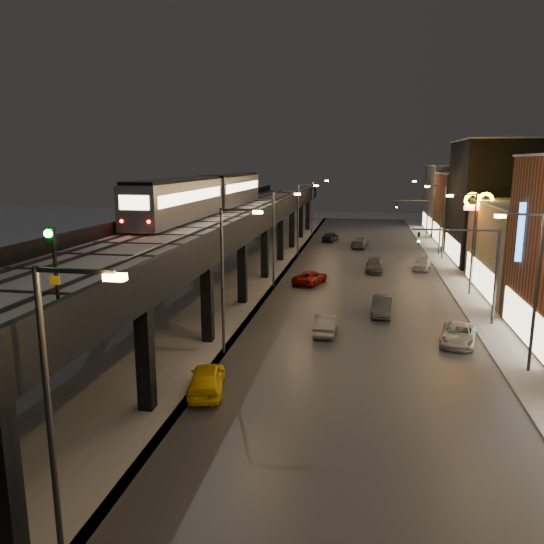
{
  "coord_description": "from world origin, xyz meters",
  "views": [
    {
      "loc": [
        7.67,
        -17.16,
        11.62
      ],
      "look_at": [
        2.12,
        14.27,
        5.0
      ],
      "focal_mm": 35.0,
      "sensor_mm": 36.0,
      "label": 1
    }
  ],
  "objects_px": {
    "car_taxi": "(207,380)",
    "car_mid_silver": "(310,278)",
    "subway_train": "(209,193)",
    "car_onc_white": "(374,266)",
    "car_mid_dark": "(360,243)",
    "car_far_white": "(330,237)",
    "car_onc_red": "(422,264)",
    "car_onc_silver": "(382,307)",
    "car_near_white": "(325,325)",
    "car_onc_dark": "(458,335)",
    "rail_signal": "(53,255)"
  },
  "relations": [
    {
      "from": "car_mid_silver",
      "to": "car_onc_dark",
      "type": "distance_m",
      "value": 19.27
    },
    {
      "from": "rail_signal",
      "to": "car_onc_white",
      "type": "bearing_deg",
      "value": 75.43
    },
    {
      "from": "subway_train",
      "to": "car_onc_white",
      "type": "relative_size",
      "value": 8.37
    },
    {
      "from": "subway_train",
      "to": "car_onc_white",
      "type": "distance_m",
      "value": 19.22
    },
    {
      "from": "car_near_white",
      "to": "car_onc_red",
      "type": "distance_m",
      "value": 25.66
    },
    {
      "from": "rail_signal",
      "to": "car_onc_white",
      "type": "relative_size",
      "value": 0.67
    },
    {
      "from": "car_taxi",
      "to": "car_onc_white",
      "type": "distance_m",
      "value": 33.79
    },
    {
      "from": "car_onc_silver",
      "to": "car_onc_dark",
      "type": "distance_m",
      "value": 7.59
    },
    {
      "from": "car_taxi",
      "to": "car_onc_silver",
      "type": "relative_size",
      "value": 1.0
    },
    {
      "from": "car_near_white",
      "to": "car_far_white",
      "type": "distance_m",
      "value": 43.82
    },
    {
      "from": "car_onc_silver",
      "to": "car_onc_red",
      "type": "xyz_separation_m",
      "value": [
        4.82,
        18.79,
        -0.01
      ]
    },
    {
      "from": "car_mid_dark",
      "to": "car_far_white",
      "type": "height_order",
      "value": "car_far_white"
    },
    {
      "from": "subway_train",
      "to": "car_near_white",
      "type": "xyz_separation_m",
      "value": [
        13.7,
        -18.8,
        -7.76
      ]
    },
    {
      "from": "car_near_white",
      "to": "subway_train",
      "type": "bearing_deg",
      "value": -53.91
    },
    {
      "from": "car_mid_silver",
      "to": "car_onc_dark",
      "type": "relative_size",
      "value": 1.04
    },
    {
      "from": "car_near_white",
      "to": "car_taxi",
      "type": "bearing_deg",
      "value": 63.87
    },
    {
      "from": "car_far_white",
      "to": "car_onc_white",
      "type": "distance_m",
      "value": 22.64
    },
    {
      "from": "subway_train",
      "to": "car_mid_silver",
      "type": "xyz_separation_m",
      "value": [
        11.08,
        -3.83,
        -7.78
      ]
    },
    {
      "from": "car_mid_silver",
      "to": "car_onc_red",
      "type": "bearing_deg",
      "value": -124.87
    },
    {
      "from": "car_taxi",
      "to": "car_mid_silver",
      "type": "distance_m",
      "value": 25.75
    },
    {
      "from": "car_mid_dark",
      "to": "car_far_white",
      "type": "bearing_deg",
      "value": -42.79
    },
    {
      "from": "rail_signal",
      "to": "car_near_white",
      "type": "bearing_deg",
      "value": 69.86
    },
    {
      "from": "car_near_white",
      "to": "car_mid_silver",
      "type": "relative_size",
      "value": 0.86
    },
    {
      "from": "car_mid_silver",
      "to": "car_far_white",
      "type": "relative_size",
      "value": 1.1
    },
    {
      "from": "car_near_white",
      "to": "car_onc_white",
      "type": "relative_size",
      "value": 0.91
    },
    {
      "from": "car_mid_silver",
      "to": "car_onc_dark",
      "type": "xyz_separation_m",
      "value": [
        11.29,
        -15.62,
        -0.02
      ]
    },
    {
      "from": "subway_train",
      "to": "car_onc_white",
      "type": "xyz_separation_m",
      "value": [
        17.28,
        3.17,
        -7.78
      ]
    },
    {
      "from": "car_far_white",
      "to": "car_onc_red",
      "type": "xyz_separation_m",
      "value": [
        11.4,
        -19.64,
        -0.03
      ]
    },
    {
      "from": "car_onc_red",
      "to": "rail_signal",
      "type": "bearing_deg",
      "value": -98.39
    },
    {
      "from": "car_onc_dark",
      "to": "car_onc_red",
      "type": "relative_size",
      "value": 1.11
    },
    {
      "from": "car_onc_dark",
      "to": "rail_signal",
      "type": "bearing_deg",
      "value": -117.25
    },
    {
      "from": "car_mid_silver",
      "to": "car_onc_white",
      "type": "relative_size",
      "value": 1.05
    },
    {
      "from": "rail_signal",
      "to": "car_far_white",
      "type": "height_order",
      "value": "rail_signal"
    },
    {
      "from": "subway_train",
      "to": "rail_signal",
      "type": "distance_m",
      "value": 39.23
    },
    {
      "from": "subway_train",
      "to": "car_mid_silver",
      "type": "distance_m",
      "value": 14.07
    },
    {
      "from": "car_near_white",
      "to": "car_onc_silver",
      "type": "height_order",
      "value": "car_onc_silver"
    },
    {
      "from": "car_taxi",
      "to": "car_onc_dark",
      "type": "height_order",
      "value": "car_taxi"
    },
    {
      "from": "rail_signal",
      "to": "car_far_white",
      "type": "bearing_deg",
      "value": 85.79
    },
    {
      "from": "subway_train",
      "to": "car_onc_red",
      "type": "xyz_separation_m",
      "value": [
        22.49,
        5.31,
        -7.74
      ]
    },
    {
      "from": "car_onc_silver",
      "to": "car_mid_silver",
      "type": "bearing_deg",
      "value": 128.06
    },
    {
      "from": "car_mid_silver",
      "to": "car_taxi",
      "type": "bearing_deg",
      "value": 100.62
    },
    {
      "from": "subway_train",
      "to": "car_mid_silver",
      "type": "height_order",
      "value": "subway_train"
    },
    {
      "from": "car_mid_dark",
      "to": "car_onc_dark",
      "type": "xyz_separation_m",
      "value": [
        6.83,
        -39.14,
        -0.09
      ]
    },
    {
      "from": "car_mid_silver",
      "to": "car_near_white",
      "type": "bearing_deg",
      "value": 116.36
    },
    {
      "from": "car_mid_silver",
      "to": "car_onc_silver",
      "type": "distance_m",
      "value": 11.69
    },
    {
      "from": "car_near_white",
      "to": "car_mid_silver",
      "type": "distance_m",
      "value": 15.19
    },
    {
      "from": "car_mid_silver",
      "to": "car_onc_red",
      "type": "distance_m",
      "value": 14.62
    },
    {
      "from": "car_onc_red",
      "to": "car_mid_silver",
      "type": "bearing_deg",
      "value": -129.61
    },
    {
      "from": "car_taxi",
      "to": "car_far_white",
      "type": "height_order",
      "value": "car_taxi"
    },
    {
      "from": "subway_train",
      "to": "rail_signal",
      "type": "relative_size",
      "value": 12.42
    }
  ]
}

